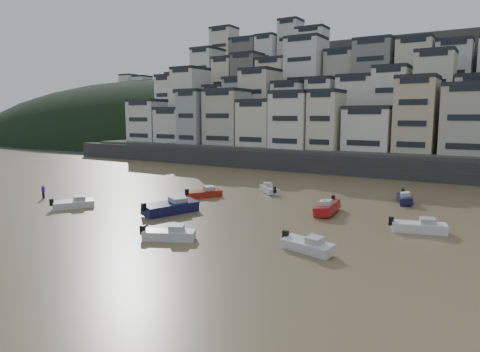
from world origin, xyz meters
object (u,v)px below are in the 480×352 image
Objects in this scene: boat_d at (419,225)px; person_blue at (43,191)px; boat_b at (308,244)px; boat_i at (405,197)px; boat_e at (327,206)px; boat_j at (73,203)px; boat_h at (269,188)px; boat_a at (169,232)px; boat_c at (171,205)px; boat_f at (204,192)px; person_pink at (324,207)px.

boat_d is 45.14m from person_blue.
boat_b is 0.93× the size of boat_d.
boat_i reaches higher than boat_b.
boat_e is 29.03m from boat_j.
boat_h is at bearing -97.02° from boat_i.
person_blue is at bearing 140.73° from boat_a.
boat_e is 1.18× the size of boat_i.
boat_d is (24.40, 6.26, -0.22)m from boat_c.
boat_f is (-2.54, 9.59, -0.23)m from boat_c.
boat_f is at bearing -82.58° from boat_i.
boat_d is 23.65m from boat_h.
boat_c is 1.34× the size of boat_i.
boat_b is at bearing -11.27° from boat_a.
boat_f is 2.94× the size of person_blue.
boat_h is at bearing -131.14° from boat_e.
boat_c is at bearing -179.70° from boat_b.
boat_a is at bearing -157.42° from boat_d.
boat_e is 3.47× the size of person_blue.
boat_e reaches higher than boat_i.
boat_c is 17.15m from boat_h.
boat_c is at bearing -40.51° from boat_j.
boat_h is at bearing 142.24° from person_pink.
person_blue reaches higher than boat_i.
boat_e is at bearing -46.38° from boat_i.
boat_a is 10.05m from boat_c.
person_pink reaches higher than boat_b.
boat_a is 2.82× the size of person_blue.
boat_d is 10.33m from boat_e.
boat_f reaches higher than boat_h.
boat_e is 12.00m from boat_i.
person_blue is at bearing 113.49° from boat_c.
boat_i is at bearing 62.15° from person_pink.
boat_h is at bearing 138.14° from boat_d.
boat_c is 1.33× the size of boat_f.
person_blue is (-8.52, 1.89, 0.20)m from boat_j.
boat_a is at bearing -121.88° from boat_c.
boat_c is 1.40× the size of boat_h.
boat_e is at bearing 17.79° from person_blue.
person_blue reaches higher than boat_f.
boat_a is 1.00× the size of boat_h.
boat_d is 27.14m from boat_f.
boat_j is at bearing -69.85° from boat_i.
boat_h reaches higher than boat_b.
person_pink reaches higher than boat_d.
boat_i is at bearing 27.80° from person_blue.
boat_h is 14.30m from person_pink.
boat_h is 29.84m from person_blue.
person_blue is at bearing 108.85° from boat_j.
boat_f is (-20.47, 14.08, 0.04)m from boat_b.
boat_i is (-3.80, 13.27, -0.01)m from boat_d.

